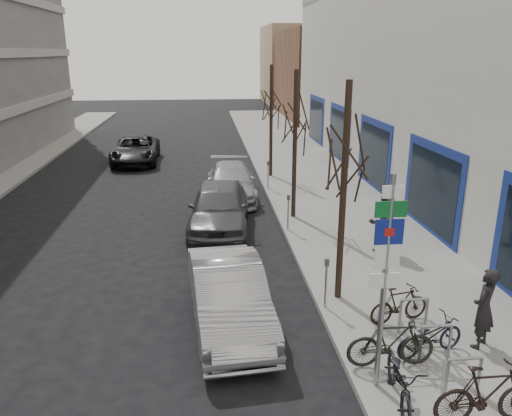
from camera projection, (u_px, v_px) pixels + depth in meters
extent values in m
plane|color=black|center=(248.00, 400.00, 9.13)|extent=(120.00, 120.00, 0.00)
cube|color=slate|center=(342.00, 216.00, 19.03)|extent=(5.00, 70.00, 0.15)
cube|color=brown|center=(347.00, 74.00, 47.15)|extent=(12.00, 14.00, 8.00)
cube|color=#937A5B|center=(318.00, 65.00, 61.28)|extent=(13.00, 12.00, 9.00)
cylinder|color=gray|center=(384.00, 290.00, 8.73)|extent=(0.10, 0.10, 4.20)
cube|color=white|center=(393.00, 192.00, 8.16)|extent=(0.35, 0.03, 0.22)
cube|color=#0C5926|center=(391.00, 209.00, 8.25)|extent=(0.55, 0.03, 0.28)
cube|color=navy|center=(389.00, 232.00, 8.37)|extent=(0.50, 0.03, 0.45)
cube|color=maroon|center=(389.00, 232.00, 8.36)|extent=(0.18, 0.02, 0.14)
cube|color=white|center=(387.00, 257.00, 8.51)|extent=(0.45, 0.03, 0.45)
cube|color=white|center=(385.00, 281.00, 8.64)|extent=(0.55, 0.03, 0.28)
cylinder|color=gray|center=(447.00, 379.00, 8.83)|extent=(0.06, 0.06, 0.80)
cylinder|color=gray|center=(479.00, 377.00, 8.89)|extent=(0.06, 0.06, 0.80)
cylinder|color=gray|center=(466.00, 359.00, 8.74)|extent=(0.60, 0.06, 0.06)
cylinder|color=gray|center=(421.00, 344.00, 9.88)|extent=(0.06, 0.06, 0.80)
cylinder|color=gray|center=(450.00, 343.00, 9.93)|extent=(0.06, 0.06, 0.80)
cylinder|color=gray|center=(438.00, 326.00, 9.78)|extent=(0.60, 0.06, 0.06)
cylinder|color=gray|center=(400.00, 316.00, 10.92)|extent=(0.06, 0.06, 0.80)
cylinder|color=gray|center=(426.00, 315.00, 10.98)|extent=(0.06, 0.06, 0.80)
cylinder|color=gray|center=(415.00, 299.00, 10.83)|extent=(0.60, 0.06, 0.06)
cylinder|color=black|center=(343.00, 198.00, 11.88)|extent=(0.16, 0.16, 5.50)
cylinder|color=black|center=(295.00, 148.00, 18.04)|extent=(0.16, 0.16, 5.50)
cylinder|color=black|center=(271.00, 123.00, 24.21)|extent=(0.16, 0.16, 5.50)
cylinder|color=gray|center=(326.00, 286.00, 11.97)|extent=(0.05, 0.05, 1.10)
cube|color=#3F3F44|center=(327.00, 262.00, 11.78)|extent=(0.10, 0.08, 0.18)
cylinder|color=gray|center=(288.00, 215.00, 17.19)|extent=(0.05, 0.05, 1.10)
cube|color=#3F3F44|center=(289.00, 197.00, 17.00)|extent=(0.10, 0.08, 0.18)
cylinder|color=gray|center=(268.00, 177.00, 22.41)|extent=(0.05, 0.05, 1.10)
cube|color=#3F3F44|center=(268.00, 163.00, 22.22)|extent=(0.10, 0.08, 0.18)
imported|color=black|center=(400.00, 376.00, 8.69)|extent=(0.81, 1.82, 1.07)
imported|color=black|center=(488.00, 394.00, 8.20)|extent=(1.86, 0.56, 1.13)
imported|color=black|center=(430.00, 333.00, 10.11)|extent=(1.67, 0.90, 0.97)
imported|color=black|center=(391.00, 342.00, 9.72)|extent=(1.78, 0.57, 1.07)
imported|color=black|center=(399.00, 304.00, 11.34)|extent=(1.56, 0.77, 0.91)
imported|color=#A7A7AC|center=(229.00, 296.00, 11.41)|extent=(1.99, 4.71, 1.51)
imported|color=#4C4C51|center=(219.00, 207.00, 17.51)|extent=(2.43, 5.18, 1.71)
imported|color=#A0A0A5|center=(231.00, 182.00, 21.47)|extent=(2.11, 5.01, 1.44)
imported|color=black|center=(136.00, 150.00, 28.34)|extent=(2.57, 5.38, 1.48)
imported|color=black|center=(484.00, 308.00, 10.29)|extent=(0.76, 0.74, 1.76)
imported|color=black|center=(383.00, 222.00, 15.26)|extent=(0.72, 0.51, 1.87)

